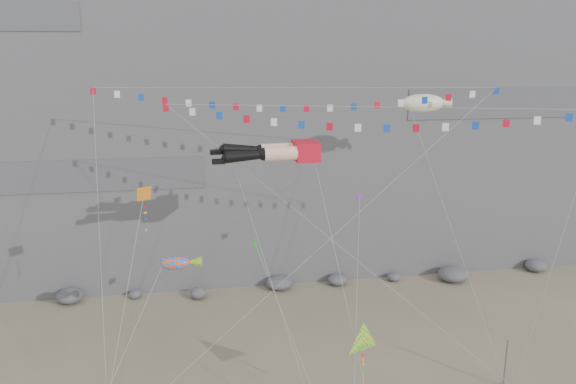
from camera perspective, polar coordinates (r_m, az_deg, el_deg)
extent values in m
cube|color=slate|center=(66.97, -2.96, 15.77)|extent=(80.00, 28.00, 50.00)
cylinder|color=slate|center=(43.91, 21.22, -15.96)|extent=(0.12, 0.12, 3.67)
cube|color=red|center=(40.36, 1.80, 4.21)|extent=(1.79, 2.38, 1.36)
cylinder|color=#FFBC9F|center=(39.27, -0.77, 3.93)|extent=(2.35, 1.12, 1.00)
sphere|color=black|center=(39.06, -2.43, 3.86)|extent=(0.92, 0.92, 0.92)
cone|color=black|center=(38.87, -4.40, 3.66)|extent=(2.79, 0.98, 0.94)
cube|color=black|center=(38.72, -7.07, 3.09)|extent=(0.91, 0.44, 0.33)
cylinder|color=#FFBC9F|center=(40.58, -1.16, 4.27)|extent=(2.35, 1.12, 1.00)
sphere|color=black|center=(40.38, -2.77, 4.20)|extent=(0.92, 0.92, 0.92)
cone|color=black|center=(40.15, -4.68, 4.30)|extent=(2.80, 0.98, 1.00)
cube|color=black|center=(39.97, -7.28, 4.05)|extent=(0.91, 0.44, 0.33)
cylinder|color=gray|center=(37.07, 5.26, -9.86)|extent=(0.03, 0.03, 20.59)
cylinder|color=gray|center=(39.91, -7.56, -4.95)|extent=(0.03, 0.03, 28.08)
cylinder|color=gray|center=(40.85, 15.59, -5.60)|extent=(0.03, 0.03, 22.19)
cylinder|color=gray|center=(37.12, -16.49, -12.21)|extent=(0.03, 0.03, 16.01)
cylinder|color=gray|center=(39.31, -15.39, -14.83)|extent=(0.03, 0.03, 12.05)
cylinder|color=gray|center=(44.89, 17.25, -4.24)|extent=(0.03, 0.03, 23.01)
cylinder|color=gray|center=(37.95, -1.65, -9.22)|extent=(0.03, 0.03, 21.00)
cylinder|color=gray|center=(40.51, 7.00, -10.85)|extent=(0.03, 0.03, 16.77)
cylinder|color=gray|center=(37.38, 0.61, -15.06)|extent=(0.03, 0.03, 15.47)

